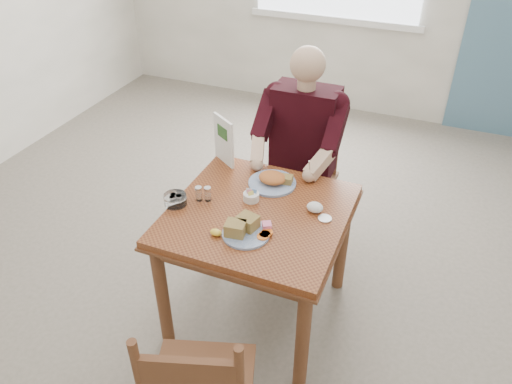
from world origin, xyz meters
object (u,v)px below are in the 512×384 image
at_px(chair_far, 302,178).
at_px(far_plate, 273,180).
at_px(diner, 301,140).
at_px(table, 258,228).
at_px(near_plate, 245,229).

height_order(chair_far, far_plate, chair_far).
bearing_deg(diner, table, -90.00).
distance_m(table, far_plate, 0.30).
xyz_separation_m(chair_far, near_plate, (0.01, -0.99, 0.30)).
height_order(diner, near_plate, diner).
relative_size(table, chair_far, 0.97).
bearing_deg(chair_far, far_plate, -91.69).
distance_m(chair_far, near_plate, 1.03).
bearing_deg(diner, chair_far, 90.01).
bearing_deg(diner, far_plate, -92.03).
height_order(near_plate, far_plate, near_plate).
height_order(table, near_plate, near_plate).
height_order(table, chair_far, chair_far).
height_order(chair_far, near_plate, chair_far).
bearing_deg(table, diner, 90.00).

